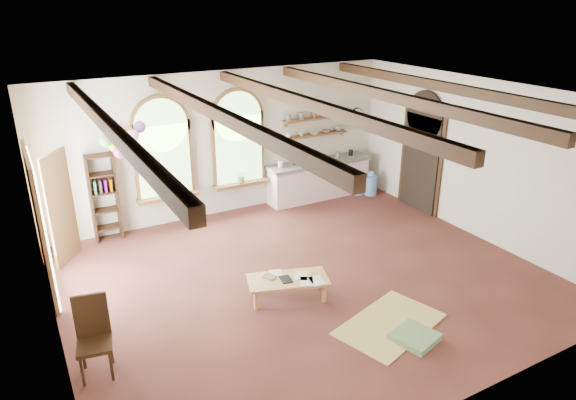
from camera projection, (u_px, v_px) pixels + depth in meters
floor at (305, 277)px, 9.09m from camera, size 8.00×8.00×0.00m
ceiling_beams at (307, 103)px, 7.95m from camera, size 6.20×6.80×0.18m
window_left at (163, 152)px, 10.64m from camera, size 1.30×0.28×2.20m
window_right at (238, 142)px, 11.41m from camera, size 1.30×0.28×2.20m
left_doorway at (41, 227)px, 8.35m from camera, size 0.10×1.90×2.50m
right_doorway at (420, 163)px, 11.69m from camera, size 0.10×1.30×2.40m
kitchen_counter at (319, 179)px, 12.55m from camera, size 2.68×0.62×0.94m
wall_shelf_lower at (316, 135)px, 12.30m from camera, size 1.70×0.24×0.04m
wall_shelf_upper at (316, 118)px, 12.15m from camera, size 1.70×0.24×0.04m
wall_clock at (357, 114)px, 12.79m from camera, size 0.32×0.04×0.32m
bookshelf at (104, 198)px, 10.24m from camera, size 0.53×0.32×1.80m
coffee_table at (288, 281)px, 8.35m from camera, size 1.42×0.97×0.37m
side_chair at (96, 353)px, 6.68m from camera, size 0.51×0.51×1.10m
floor_mat at (390, 324)px, 7.78m from camera, size 1.88×1.47×0.02m
floor_cushion at (415, 337)px, 7.42m from camera, size 0.71×0.71×0.10m
water_jug_a at (371, 184)px, 12.81m from camera, size 0.32×0.32×0.62m
water_jug_b at (358, 184)px, 12.86m from camera, size 0.31×0.31×0.60m
balloon_cluster at (123, 137)px, 8.94m from camera, size 0.77×0.77×1.14m
table_book at (267, 278)px, 8.32m from camera, size 0.23×0.27×0.02m
tablet at (286, 279)px, 8.30m from camera, size 0.22×0.28×0.01m
potted_plant_left at (168, 189)px, 10.84m from camera, size 0.27×0.23×0.30m
potted_plant_right at (241, 176)px, 11.61m from camera, size 0.27×0.23×0.30m
shelf_cup_a at (288, 136)px, 11.94m from camera, size 0.12×0.10×0.10m
shelf_cup_b at (301, 134)px, 12.10m from camera, size 0.10×0.10×0.09m
shelf_bowl_a at (314, 133)px, 12.26m from camera, size 0.22×0.22×0.05m
shelf_bowl_b at (326, 131)px, 12.42m from camera, size 0.20×0.20×0.06m
shelf_vase at (338, 127)px, 12.55m from camera, size 0.18×0.18×0.19m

